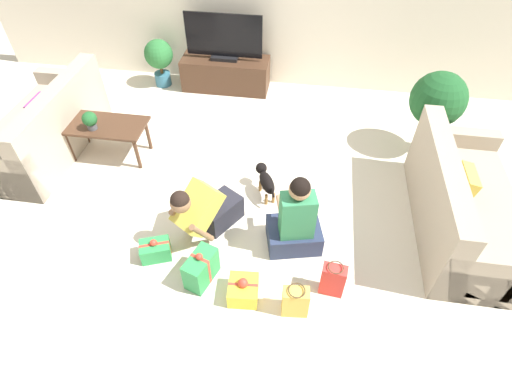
{
  "coord_description": "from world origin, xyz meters",
  "views": [
    {
      "loc": [
        0.78,
        -3.09,
        3.25
      ],
      "look_at": [
        0.36,
        -0.33,
        0.45
      ],
      "focal_mm": 28.0,
      "sensor_mm": 36.0,
      "label": 1
    }
  ],
  "objects": [
    {
      "name": "potted_plant_corner_right",
      "position": [
        2.26,
        1.21,
        0.71
      ],
      "size": [
        0.64,
        0.64,
        1.06
      ],
      "color": "beige",
      "rests_on": "ground_plane"
    },
    {
      "name": "ground_plane",
      "position": [
        0.0,
        0.0,
        0.0
      ],
      "size": [
        16.0,
        16.0,
        0.0
      ],
      "primitive_type": "plane",
      "color": "beige"
    },
    {
      "name": "gift_box_c",
      "position": [
        0.38,
        -1.22,
        0.1
      ],
      "size": [
        0.29,
        0.3,
        0.25
      ],
      "rotation": [
        0.0,
        0.0,
        0.08
      ],
      "color": "yellow",
      "rests_on": "ground_plane"
    },
    {
      "name": "tv",
      "position": [
        -0.51,
        2.32,
        0.77
      ],
      "size": [
        1.11,
        0.2,
        0.66
      ],
      "color": "black",
      "rests_on": "tv_console"
    },
    {
      "name": "gift_box_a",
      "position": [
        -0.03,
        -1.1,
        0.16
      ],
      "size": [
        0.29,
        0.39,
        0.38
      ],
      "rotation": [
        0.0,
        0.0,
        -0.33
      ],
      "color": "#2D934C",
      "rests_on": "ground_plane"
    },
    {
      "name": "dog",
      "position": [
        0.4,
        0.11,
        0.21
      ],
      "size": [
        0.29,
        0.48,
        0.32
      ],
      "rotation": [
        0.0,
        0.0,
        3.6
      ],
      "color": "black",
      "rests_on": "ground_plane"
    },
    {
      "name": "person_kneeling",
      "position": [
        -0.12,
        -0.53,
        0.33
      ],
      "size": [
        0.66,
        0.79,
        0.76
      ],
      "rotation": [
        0.0,
        0.0,
        -0.57
      ],
      "color": "#23232D",
      "rests_on": "ground_plane"
    },
    {
      "name": "potted_plant_back_left",
      "position": [
        -1.51,
        2.27,
        0.45
      ],
      "size": [
        0.42,
        0.42,
        0.72
      ],
      "color": "#336B84",
      "rests_on": "ground_plane"
    },
    {
      "name": "gift_box_b",
      "position": [
        -0.55,
        -0.92,
        0.1
      ],
      "size": [
        0.34,
        0.29,
        0.25
      ],
      "rotation": [
        0.0,
        0.0,
        0.37
      ],
      "color": "#2D934C",
      "rests_on": "ground_plane"
    },
    {
      "name": "coffee_table",
      "position": [
        -1.61,
        0.52,
        0.4
      ],
      "size": [
        0.98,
        0.5,
        0.46
      ],
      "color": "#472D1E",
      "rests_on": "ground_plane"
    },
    {
      "name": "tabletop_plant",
      "position": [
        -1.7,
        0.41,
        0.58
      ],
      "size": [
        0.17,
        0.17,
        0.22
      ],
      "color": "#4C4C51",
      "rests_on": "coffee_table"
    },
    {
      "name": "gift_bag_b",
      "position": [
        0.85,
        -1.31,
        0.17
      ],
      "size": [
        0.24,
        0.16,
        0.35
      ],
      "rotation": [
        0.0,
        0.0,
        0.09
      ],
      "color": "#E5B74C",
      "rests_on": "ground_plane"
    },
    {
      "name": "gift_bag_a",
      "position": [
        1.16,
        -1.05,
        0.18
      ],
      "size": [
        0.23,
        0.16,
        0.38
      ],
      "rotation": [
        0.0,
        0.0,
        -0.13
      ],
      "color": "red",
      "rests_on": "ground_plane"
    },
    {
      "name": "person_sitting",
      "position": [
        0.78,
        -0.57,
        0.34
      ],
      "size": [
        0.6,
        0.56,
        0.94
      ],
      "rotation": [
        0.0,
        0.0,
        3.38
      ],
      "color": "#283351",
      "rests_on": "ground_plane"
    },
    {
      "name": "tv_console",
      "position": [
        -0.51,
        2.32,
        0.24
      ],
      "size": [
        1.29,
        0.48,
        0.48
      ],
      "color": "#472D1E",
      "rests_on": "ground_plane"
    },
    {
      "name": "sofa_right",
      "position": [
        2.41,
        -0.07,
        0.31
      ],
      "size": [
        0.88,
        1.87,
        0.87
      ],
      "rotation": [
        0.0,
        0.0,
        1.57
      ],
      "color": "tan",
      "rests_on": "ground_plane"
    },
    {
      "name": "sofa_left",
      "position": [
        -2.41,
        0.5,
        0.31
      ],
      "size": [
        0.88,
        1.87,
        0.87
      ],
      "rotation": [
        0.0,
        0.0,
        -1.57
      ],
      "color": "tan",
      "rests_on": "ground_plane"
    }
  ]
}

